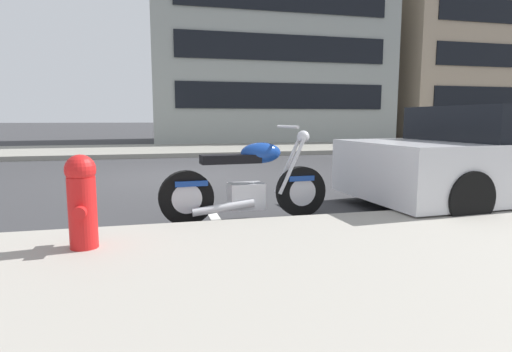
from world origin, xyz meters
TOP-DOWN VIEW (x-y plane):
  - ground_plane at (0.00, 0.00)m, footprint 260.00×260.00m
  - sidewalk_far_curb at (12.00, 6.76)m, footprint 120.00×5.00m
  - parking_stall_stripe at (0.00, -3.66)m, footprint 0.12×2.20m
  - parked_motorcycle at (0.36, -3.88)m, footprint 1.99×0.62m
  - parked_car_second_in_row at (3.98, -3.74)m, footprint 4.28×2.14m
  - fire_hydrant at (-1.25, -5.03)m, footprint 0.24×0.36m
  - townhouse_far_uphill at (4.84, 13.26)m, footprint 11.10×8.48m
  - townhouse_near_left at (16.25, 13.91)m, footprint 9.39×9.78m

SIDE VIEW (x-z plane):
  - ground_plane at x=0.00m, z-range 0.00..0.00m
  - parking_stall_stripe at x=0.00m, z-range 0.00..0.01m
  - sidewalk_far_curb at x=12.00m, z-range 0.00..0.14m
  - parked_motorcycle at x=0.36m, z-range -0.13..0.97m
  - fire_hydrant at x=-1.25m, z-range 0.16..0.92m
  - parked_car_second_in_row at x=3.98m, z-range -0.03..1.31m
  - townhouse_far_uphill at x=4.84m, z-range 0.00..9.82m
  - townhouse_near_left at x=16.25m, z-range 0.00..9.95m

